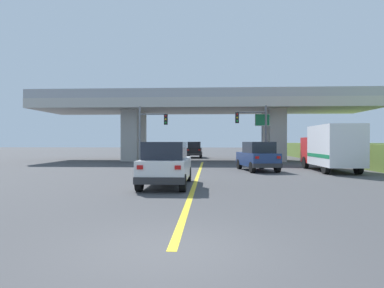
{
  "coord_description": "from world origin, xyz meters",
  "views": [
    {
      "loc": [
        0.7,
        -6.03,
        2.03
      ],
      "look_at": [
        -0.43,
        15.07,
        1.88
      ],
      "focal_mm": 30.9,
      "sensor_mm": 36.0,
      "label": 1
    }
  ],
  "objects_px": {
    "traffic_signal_farside": "(149,128)",
    "box_truck": "(331,148)",
    "suv_crossing": "(258,156)",
    "suv_lead": "(166,164)",
    "sedan_oncoming": "(195,150)",
    "traffic_signal_nearside": "(255,127)",
    "highway_sign": "(262,126)"
  },
  "relations": [
    {
      "from": "traffic_signal_farside",
      "to": "box_truck",
      "type": "bearing_deg",
      "value": -26.9
    },
    {
      "from": "suv_crossing",
      "to": "traffic_signal_farside",
      "type": "relative_size",
      "value": 0.86
    },
    {
      "from": "suv_crossing",
      "to": "box_truck",
      "type": "bearing_deg",
      "value": -14.06
    },
    {
      "from": "suv_lead",
      "to": "traffic_signal_farside",
      "type": "bearing_deg",
      "value": 103.28
    },
    {
      "from": "suv_lead",
      "to": "traffic_signal_farside",
      "type": "xyz_separation_m",
      "value": [
        -3.53,
        14.94,
        2.28
      ]
    },
    {
      "from": "sedan_oncoming",
      "to": "box_truck",
      "type": "bearing_deg",
      "value": -62.05
    },
    {
      "from": "traffic_signal_nearside",
      "to": "suv_lead",
      "type": "bearing_deg",
      "value": -112.37
    },
    {
      "from": "suv_crossing",
      "to": "traffic_signal_farside",
      "type": "xyz_separation_m",
      "value": [
        -8.84,
        6.67,
        2.29
      ]
    },
    {
      "from": "highway_sign",
      "to": "suv_lead",
      "type": "bearing_deg",
      "value": -111.53
    },
    {
      "from": "traffic_signal_farside",
      "to": "sedan_oncoming",
      "type": "bearing_deg",
      "value": 73.7
    },
    {
      "from": "suv_crossing",
      "to": "box_truck",
      "type": "xyz_separation_m",
      "value": [
        4.91,
        -0.31,
        0.62
      ]
    },
    {
      "from": "sedan_oncoming",
      "to": "traffic_signal_farside",
      "type": "xyz_separation_m",
      "value": [
        -3.57,
        -12.21,
        2.29
      ]
    },
    {
      "from": "box_truck",
      "to": "traffic_signal_nearside",
      "type": "xyz_separation_m",
      "value": [
        -4.22,
        6.64,
        1.71
      ]
    },
    {
      "from": "suv_crossing",
      "to": "highway_sign",
      "type": "bearing_deg",
      "value": 68.82
    },
    {
      "from": "suv_lead",
      "to": "traffic_signal_nearside",
      "type": "xyz_separation_m",
      "value": [
        6.01,
        14.6,
        2.33
      ]
    },
    {
      "from": "suv_lead",
      "to": "highway_sign",
      "type": "xyz_separation_m",
      "value": [
        7.22,
        18.3,
        2.62
      ]
    },
    {
      "from": "highway_sign",
      "to": "suv_crossing",
      "type": "bearing_deg",
      "value": -100.74
    },
    {
      "from": "highway_sign",
      "to": "sedan_oncoming",
      "type": "bearing_deg",
      "value": 129.02
    },
    {
      "from": "box_truck",
      "to": "highway_sign",
      "type": "relative_size",
      "value": 1.31
    },
    {
      "from": "sedan_oncoming",
      "to": "traffic_signal_farside",
      "type": "distance_m",
      "value": 12.93
    },
    {
      "from": "suv_lead",
      "to": "traffic_signal_farside",
      "type": "distance_m",
      "value": 15.52
    },
    {
      "from": "suv_lead",
      "to": "highway_sign",
      "type": "height_order",
      "value": "highway_sign"
    },
    {
      "from": "traffic_signal_nearside",
      "to": "box_truck",
      "type": "bearing_deg",
      "value": -57.59
    },
    {
      "from": "suv_crossing",
      "to": "highway_sign",
      "type": "height_order",
      "value": "highway_sign"
    },
    {
      "from": "sedan_oncoming",
      "to": "traffic_signal_farside",
      "type": "height_order",
      "value": "traffic_signal_farside"
    },
    {
      "from": "suv_crossing",
      "to": "traffic_signal_farside",
      "type": "distance_m",
      "value": 11.31
    },
    {
      "from": "suv_lead",
      "to": "sedan_oncoming",
      "type": "distance_m",
      "value": 27.15
    },
    {
      "from": "suv_lead",
      "to": "suv_crossing",
      "type": "distance_m",
      "value": 9.83
    },
    {
      "from": "suv_crossing",
      "to": "box_truck",
      "type": "distance_m",
      "value": 4.96
    },
    {
      "from": "suv_crossing",
      "to": "sedan_oncoming",
      "type": "distance_m",
      "value": 19.61
    },
    {
      "from": "suv_crossing",
      "to": "sedan_oncoming",
      "type": "height_order",
      "value": "same"
    },
    {
      "from": "suv_lead",
      "to": "traffic_signal_farside",
      "type": "relative_size",
      "value": 0.88
    }
  ]
}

